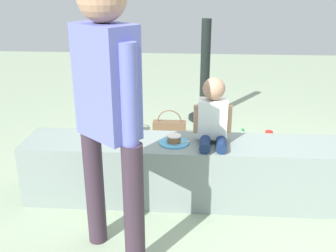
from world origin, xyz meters
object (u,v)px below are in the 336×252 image
Objects in this scene: water_bottle_near_gift at (242,141)px; handbag_black_leather at (119,126)px; handbag_brown_canvas at (169,131)px; cake_plate at (174,141)px; child_seated at (213,115)px; adult_standing at (108,100)px; gift_bag at (71,157)px; party_cup_red at (269,136)px.

water_bottle_near_gift is 1.32m from handbag_black_leather.
cake_plate is at bearing -84.40° from handbag_brown_canvas.
child_seated is 2.04× the size of water_bottle_near_gift.
adult_standing is 2.05m from water_bottle_near_gift.
child_seated reaches higher than handbag_black_leather.
child_seated is 0.97m from adult_standing.
handbag_black_leather is 0.95× the size of handbag_brown_canvas.
handbag_black_leather is at bearing 165.98° from handbag_brown_canvas.
gift_bag is at bearing 119.23° from adult_standing.
handbag_brown_canvas is (-1.03, -0.11, 0.07)m from party_cup_red.
child_seated reaches higher than water_bottle_near_gift.
party_cup_red is 1.04m from handbag_brown_canvas.
handbag_black_leather is (-0.94, 1.21, -0.57)m from child_seated.
party_cup_red is (0.65, 1.19, -0.63)m from child_seated.
handbag_black_leather reaches higher than party_cup_red.
handbag_brown_canvas is at bearing 83.03° from adult_standing.
cake_plate is 1.47m from handbag_black_leather.
party_cup_red is at bearing 43.55° from water_bottle_near_gift.
handbag_brown_canvas is at bearing -14.02° from handbag_black_leather.
gift_bag is at bearing -108.27° from handbag_black_leather.
gift_bag is 1.63m from water_bottle_near_gift.
handbag_brown_canvas is (0.22, 1.77, -0.87)m from adult_standing.
handbag_black_leather is at bearing 179.10° from party_cup_red.
party_cup_red is at bearing -0.90° from handbag_black_leather.
child_seated is 0.34m from cake_plate.
handbag_brown_canvas is at bearing 109.81° from child_seated.
child_seated reaches higher than handbag_brown_canvas.
handbag_brown_canvas reaches higher than gift_bag.
water_bottle_near_gift is at bearing 59.35° from adult_standing.
handbag_brown_canvas is at bearing 39.66° from gift_bag.
water_bottle_near_gift is 0.68× the size of handbag_brown_canvas.
adult_standing reaches higher than gift_bag.
handbag_black_leather is (-0.34, 1.91, -0.88)m from adult_standing.
child_seated is at bearing -52.23° from handbag_black_leather.
gift_bag is 0.86m from handbag_black_leather.
cake_plate reaches higher than gift_bag.
gift_bag is 0.80× the size of handbag_brown_canvas.
handbag_brown_canvas is at bearing -173.76° from party_cup_red.
child_seated is 1.27m from handbag_brown_canvas.
water_bottle_near_gift is at bearing -136.45° from party_cup_red.
handbag_black_leather is at bearing 117.84° from cake_plate.
cake_plate is at bearing -171.68° from child_seated.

